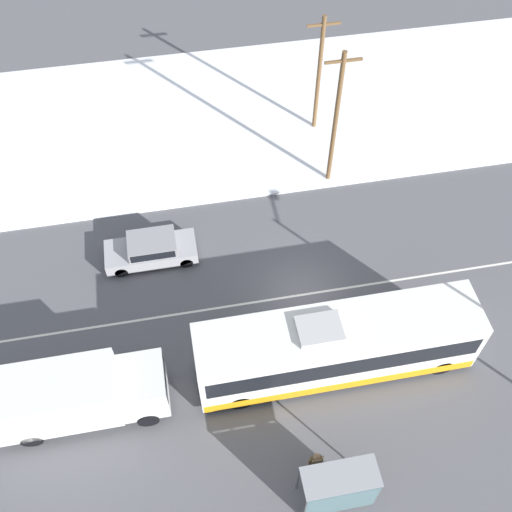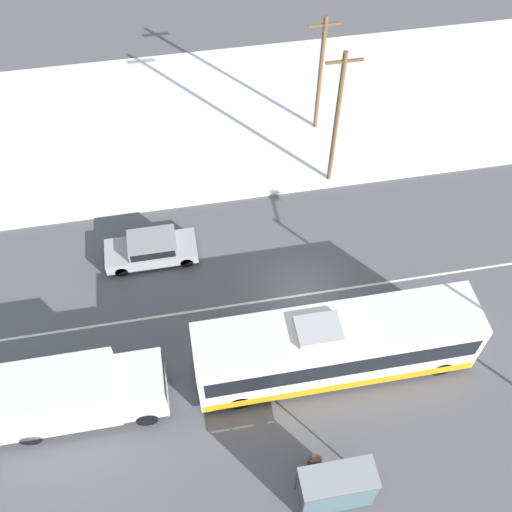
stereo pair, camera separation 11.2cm
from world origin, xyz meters
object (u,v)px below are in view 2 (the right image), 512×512
sedan_car (152,248)px  utility_pole_snowlot (320,74)px  pedestrian_at_stop (314,461)px  utility_pole_roadside (337,120)px  bus_shelter (339,491)px  city_bus (336,347)px  box_truck (70,395)px

sedan_car → utility_pole_snowlot: utility_pole_snowlot is taller
sedan_car → pedestrian_at_stop: size_ratio=2.75×
utility_pole_roadside → bus_shelter: bearing=-103.6°
bus_shelter → utility_pole_roadside: size_ratio=0.34×
city_bus → utility_pole_snowlot: bearing=79.2°
pedestrian_at_stop → utility_pole_roadside: 16.49m
pedestrian_at_stop → utility_pole_snowlot: bearing=76.2°
box_truck → sedan_car: 8.47m
bus_shelter → city_bus: bearing=76.4°
utility_pole_roadside → pedestrian_at_stop: bearing=-106.6°
box_truck → utility_pole_roadside: 18.00m
bus_shelter → utility_pole_roadside: (4.08, 16.89, 2.59)m
utility_pole_roadside → sedan_car: bearing=-159.3°
city_bus → sedan_car: bearing=134.7°
box_truck → pedestrian_at_stop: size_ratio=4.42×
city_bus → bus_shelter: 5.85m
box_truck → utility_pole_roadside: bearing=39.7°
pedestrian_at_stop → utility_pole_snowlot: size_ratio=0.22×
box_truck → sedan_car: bearing=64.2°
pedestrian_at_stop → utility_pole_snowlot: utility_pole_snowlot is taller
utility_pole_roadside → utility_pole_snowlot: (0.28, 4.40, -0.43)m
city_bus → pedestrian_at_stop: 4.75m
box_truck → pedestrian_at_stop: 9.99m
utility_pole_snowlot → bus_shelter: bearing=-101.6°
bus_shelter → pedestrian_at_stop: bearing=110.9°
city_bus → sedan_car: size_ratio=2.64×
bus_shelter → utility_pole_roadside: 17.57m
utility_pole_roadside → utility_pole_snowlot: utility_pole_roadside is taller
box_truck → pedestrian_at_stop: bearing=-24.3°
box_truck → sedan_car: box_truck is taller
sedan_car → bus_shelter: 14.42m
sedan_car → utility_pole_roadside: utility_pole_roadside is taller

